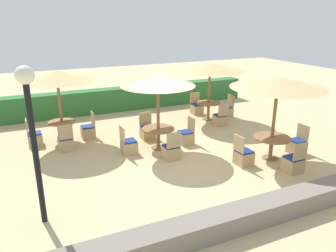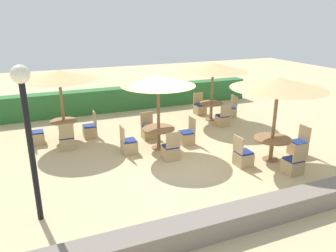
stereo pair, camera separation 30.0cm
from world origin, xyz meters
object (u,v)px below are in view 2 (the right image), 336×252
object	(u,v)px
round_table_front_right	(272,142)
patio_chair_front_right_east	(298,147)
patio_chair_back_left_south	(67,142)
patio_chair_center_east	(187,137)
parasol_back_right	(213,67)
parasol_back_left	(59,75)
parasol_front_right	(278,83)
patio_chair_front_right_west	(243,157)
patio_chair_back_right_south	(223,120)
round_table_back_right	(211,107)
patio_chair_center_north	(149,131)
patio_chair_back_left_east	(90,130)
round_table_center	(159,132)
patio_chair_back_right_north	(200,108)
patio_chair_back_right_east	(230,111)
patio_chair_back_left_west	(37,137)
patio_chair_front_right_south	(293,165)
patio_chair_center_west	(129,145)
parasol_center	(158,81)
round_table_back_left	(64,125)
lamp_post	(26,115)
patio_chair_center_south	(171,151)

from	to	relation	value
round_table_front_right	patio_chair_front_right_east	distance (m)	1.10
patio_chair_back_left_south	patio_chair_front_right_east	bearing A→B (deg)	-26.21
patio_chair_center_east	parasol_back_right	size ratio (longest dim) A/B	0.32
parasol_back_left	parasol_front_right	xyz separation A→B (m)	(5.59, -4.21, 0.05)
patio_chair_front_right_west	patio_chair_back_right_south	bearing A→B (deg)	157.23
patio_chair_back_left_south	round_table_back_right	size ratio (longest dim) A/B	0.94
parasol_front_right	patio_chair_front_right_east	distance (m)	2.35
patio_chair_front_right_west	patio_chair_back_left_south	bearing A→B (deg)	-125.63
parasol_back_left	patio_chair_center_north	distance (m)	3.60
patio_chair_center_north	patio_chair_front_right_east	bearing A→B (deg)	140.23
patio_chair_back_left_east	patio_chair_center_east	distance (m)	3.53
patio_chair_back_left_east	round_table_center	size ratio (longest dim) A/B	0.88
patio_chair_center_east	patio_chair_back_right_north	distance (m)	3.74
patio_chair_back_right_east	round_table_front_right	xyz separation A→B (m)	(-1.34, -4.34, 0.30)
patio_chair_back_right_north	round_table_back_right	bearing A→B (deg)	91.57
patio_chair_back_left_west	patio_chair_center_east	bearing A→B (deg)	67.16
patio_chair_front_right_west	patio_chair_front_right_east	size ratio (longest dim) A/B	1.00
patio_chair_back_left_east	parasol_front_right	distance (m)	6.63
patio_chair_back_left_south	round_table_back_right	bearing A→B (deg)	9.63
patio_chair_back_right_north	round_table_front_right	size ratio (longest dim) A/B	0.84
patio_chair_center_north	patio_chair_front_right_south	distance (m)	5.02
patio_chair_back_right_south	patio_chair_back_left_east	bearing A→B (deg)	171.51
patio_chair_center_west	patio_chair_center_north	bearing A→B (deg)	134.56
patio_chair_back_right_east	patio_chair_back_right_north	size ratio (longest dim) A/B	1.00
patio_chair_center_north	round_table_back_right	bearing A→B (deg)	-161.07
round_table_center	round_table_back_right	bearing A→B (deg)	33.41
patio_chair_back_left_east	patio_chair_back_right_east	bearing A→B (deg)	-88.25
patio_chair_back_left_east	parasol_back_right	distance (m)	5.46
parasol_back_left	parasol_center	distance (m)	3.43
parasol_back_right	patio_chair_front_right_south	size ratio (longest dim) A/B	3.10
round_table_back_left	patio_chair_front_right_east	size ratio (longest dim) A/B	1.00
patio_chair_front_right_east	patio_chair_front_right_south	xyz separation A→B (m)	(-1.11, -0.98, 0.00)
lamp_post	round_table_front_right	distance (m)	6.89
parasol_back_right	patio_chair_front_right_east	xyz separation A→B (m)	(0.68, -4.31, -1.96)
parasol_center	round_table_center	world-z (taller)	parasol_center
parasol_center	patio_chair_back_right_south	world-z (taller)	parasol_center
parasol_back_left	round_table_back_left	xyz separation A→B (m)	(-0.00, 0.00, -1.77)
patio_chair_back_left_west	round_table_back_right	size ratio (longest dim) A/B	0.94
round_table_front_right	patio_chair_front_right_west	world-z (taller)	patio_chair_front_right_west
patio_chair_back_right_east	parasol_front_right	distance (m)	5.00
patio_chair_front_right_west	round_table_back_left	bearing A→B (deg)	-132.78
patio_chair_back_right_south	patio_chair_back_right_north	distance (m)	1.87
patio_chair_back_right_north	patio_chair_back_right_south	bearing A→B (deg)	91.24
lamp_post	parasol_back_left	xyz separation A→B (m)	(1.04, 4.77, -0.04)
round_table_back_right	patio_chair_back_right_north	size ratio (longest dim) A/B	1.06
parasol_back_left	patio_chair_front_right_west	bearing A→B (deg)	-42.78
round_table_center	patio_chair_front_right_south	xyz separation A→B (m)	(2.76, -3.19, -0.29)
patio_chair_center_south	round_table_back_left	bearing A→B (deg)	133.04
round_table_back_left	patio_chair_center_east	size ratio (longest dim) A/B	1.00
lamp_post	parasol_front_right	bearing A→B (deg)	4.84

